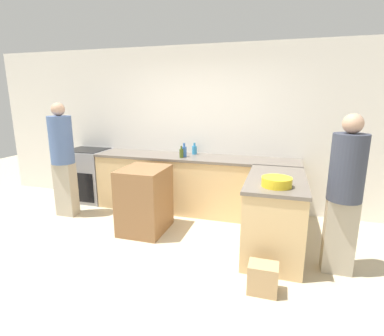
{
  "coord_description": "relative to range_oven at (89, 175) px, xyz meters",
  "views": [
    {
      "loc": [
        1.34,
        -2.88,
        1.89
      ],
      "look_at": [
        0.26,
        0.72,
        0.99
      ],
      "focal_mm": 28.0,
      "sensor_mm": 36.0,
      "label": 1
    }
  ],
  "objects": [
    {
      "name": "ground_plane",
      "position": [
        2.03,
        -1.69,
        -0.47
      ],
      "size": [
        14.0,
        14.0,
        0.0
      ],
      "primitive_type": "plane",
      "color": "beige"
    },
    {
      "name": "range_oven",
      "position": [
        0.0,
        0.0,
        0.0
      ],
      "size": [
        0.73,
        0.65,
        0.95
      ],
      "color": "#99999E",
      "rests_on": "ground_plane"
    },
    {
      "name": "paper_bag",
      "position": [
        3.29,
        -1.88,
        -0.32
      ],
      "size": [
        0.29,
        0.21,
        0.3
      ],
      "color": "tan",
      "rests_on": "ground_plane"
    },
    {
      "name": "mixing_bowl",
      "position": [
        3.36,
        -1.34,
        0.52
      ],
      "size": [
        0.32,
        0.32,
        0.1
      ],
      "color": "yellow",
      "rests_on": "counter_peninsula"
    },
    {
      "name": "person_at_peninsula",
      "position": [
        4.04,
        -1.27,
        0.46
      ],
      "size": [
        0.35,
        0.35,
        1.73
      ],
      "color": "#ADA38E",
      "rests_on": "ground_plane"
    },
    {
      "name": "dish_soap_bottle",
      "position": [
        1.99,
        0.19,
        0.54
      ],
      "size": [
        0.08,
        0.08,
        0.19
      ],
      "color": "#338CBF",
      "rests_on": "counter_back"
    },
    {
      "name": "counter_back",
      "position": [
        2.03,
        0.0,
        -0.0
      ],
      "size": [
        3.33,
        0.67,
        0.94
      ],
      "color": "#D6B27A",
      "rests_on": "ground_plane"
    },
    {
      "name": "olive_oil_bottle",
      "position": [
        1.87,
        -0.15,
        0.54
      ],
      "size": [
        0.06,
        0.06,
        0.19
      ],
      "color": "#475B1E",
      "rests_on": "counter_back"
    },
    {
      "name": "person_by_range",
      "position": [
        0.11,
        -0.75,
        0.5
      ],
      "size": [
        0.35,
        0.35,
        1.8
      ],
      "color": "#ADA38E",
      "rests_on": "ground_plane"
    },
    {
      "name": "water_bottle_blue",
      "position": [
        1.89,
        -0.06,
        0.55
      ],
      "size": [
        0.08,
        0.08,
        0.22
      ],
      "color": "#386BB7",
      "rests_on": "counter_back"
    },
    {
      "name": "wall_back",
      "position": [
        2.03,
        0.35,
        0.88
      ],
      "size": [
        8.0,
        0.06,
        2.7
      ],
      "color": "white",
      "rests_on": "ground_plane"
    },
    {
      "name": "island_table",
      "position": [
        1.57,
        -0.91,
        -0.01
      ],
      "size": [
        0.6,
        0.72,
        0.92
      ],
      "color": "brown",
      "rests_on": "ground_plane"
    },
    {
      "name": "counter_peninsula",
      "position": [
        3.35,
        -0.97,
        -0.0
      ],
      "size": [
        0.69,
        1.34,
        0.94
      ],
      "color": "#D6B27A",
      "rests_on": "ground_plane"
    }
  ]
}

